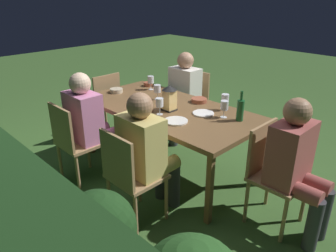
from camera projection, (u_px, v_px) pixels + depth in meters
The scene contains 25 objects.
ground_plane at pixel (168, 167), 3.68m from camera, with size 16.00×16.00×0.00m, color #385B28.
dining_table at pixel (168, 111), 3.41m from camera, with size 1.97×0.97×0.73m.
chair_side_right_a at pixel (130, 174), 2.63m from camera, with size 0.42×0.40×0.87m.
person_in_mustard at pixel (147, 150), 2.70m from camera, with size 0.38×0.47×1.15m.
chair_head_far at pixel (103, 102), 4.29m from camera, with size 0.40×0.42×0.87m.
chair_head_near at pixel (272, 170), 2.69m from camera, with size 0.40×0.42×0.87m.
person_in_rust at pixel (297, 163), 2.50m from camera, with size 0.48×0.38×1.15m.
chair_side_left_b at pixel (191, 100), 4.35m from camera, with size 0.42×0.40×0.87m.
person_in_cream at pixel (181, 93), 4.16m from camera, with size 0.38×0.47×1.15m.
chair_side_right_b at pixel (74, 140), 3.21m from camera, with size 0.42×0.40×0.87m.
person_in_pink at pixel (90, 121), 3.28m from camera, with size 0.38×0.47×1.15m.
lantern_centerpiece at pixel (169, 97), 3.25m from camera, with size 0.15×0.15×0.27m.
green_bottle_on_table at pixel (240, 110), 3.01m from camera, with size 0.07×0.07×0.29m.
wine_glass_a at pixel (157, 89), 3.58m from camera, with size 0.08×0.08×0.17m.
wine_glass_b at pixel (225, 99), 3.26m from camera, with size 0.08×0.08×0.17m.
wine_glass_c at pixel (151, 80), 3.93m from camera, with size 0.08×0.08×0.17m.
wine_glass_d at pixel (224, 106), 3.08m from camera, with size 0.08×0.08×0.17m.
wine_glass_e at pixel (160, 103), 3.15m from camera, with size 0.08×0.08×0.17m.
plate_a at pixel (176, 121), 3.02m from camera, with size 0.23×0.23×0.01m, color silver.
plate_b at pixel (203, 113), 3.20m from camera, with size 0.21×0.21×0.01m, color white.
bowl_olives at pixel (146, 109), 3.27m from camera, with size 0.13×0.13×0.05m.
bowl_bread at pixel (148, 84), 4.11m from camera, with size 0.11×0.11×0.05m.
bowl_salad at pixel (116, 90), 3.85m from camera, with size 0.15×0.15×0.05m.
bowl_dip at pixel (199, 100), 3.53m from camera, with size 0.17×0.17×0.04m.
potted_plant_corner at pixel (99, 235), 2.12m from camera, with size 0.51×0.51×0.70m.
Camera 1 is at (-2.27, 2.25, 1.89)m, focal length 34.44 mm.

